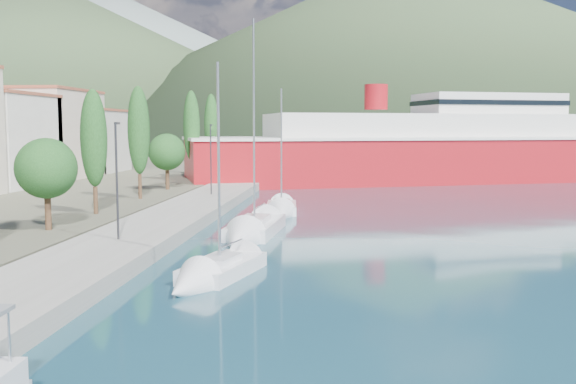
# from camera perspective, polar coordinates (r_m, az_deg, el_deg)

# --- Properties ---
(ground) EXTENTS (1400.00, 1400.00, 0.00)m
(ground) POSITION_cam_1_polar(r_m,az_deg,el_deg) (136.64, 4.22, 2.98)
(ground) COLOR #1A4454
(quay) EXTENTS (5.00, 88.00, 0.80)m
(quay) POSITION_cam_1_polar(r_m,az_deg,el_deg) (44.51, -10.13, -2.32)
(quay) COLOR gray
(quay) RESTS_ON ground
(hills_far) EXTENTS (1480.00, 900.00, 180.00)m
(hills_far) POSITION_cam_1_polar(r_m,az_deg,el_deg) (653.36, 17.77, 11.71)
(hills_far) COLOR slate
(hills_far) RESTS_ON ground
(hills_near) EXTENTS (1010.00, 520.00, 115.00)m
(hills_near) POSITION_cam_1_polar(r_m,az_deg,el_deg) (402.68, 19.47, 11.51)
(hills_near) COLOR #374C2E
(hills_near) RESTS_ON ground
(tree_row) EXTENTS (3.48, 62.84, 10.07)m
(tree_row) POSITION_cam_1_polar(r_m,az_deg,el_deg) (50.72, -14.44, 4.56)
(tree_row) COLOR #47301E
(tree_row) RESTS_ON land_strip
(lamp_posts) EXTENTS (0.15, 47.00, 6.06)m
(lamp_posts) POSITION_cam_1_polar(r_m,az_deg,el_deg) (33.79, -15.20, 1.31)
(lamp_posts) COLOR #2D2D33
(lamp_posts) RESTS_ON quay
(sailboat_near) EXTENTS (3.84, 7.41, 10.21)m
(sailboat_near) POSITION_cam_1_polar(r_m,az_deg,el_deg) (27.50, -7.36, -7.54)
(sailboat_near) COLOR silver
(sailboat_near) RESTS_ON ground
(sailboat_mid) EXTENTS (3.20, 9.92, 14.06)m
(sailboat_mid) POSITION_cam_1_polar(r_m,az_deg,el_deg) (37.73, -3.61, -3.79)
(sailboat_mid) COLOR silver
(sailboat_mid) RESTS_ON ground
(sailboat_far) EXTENTS (2.90, 7.26, 10.42)m
(sailboat_far) POSITION_cam_1_polar(r_m,az_deg,el_deg) (48.20, -0.61, -1.74)
(sailboat_far) COLOR silver
(sailboat_far) RESTS_ON ground
(ferry) EXTENTS (62.84, 32.54, 12.30)m
(ferry) POSITION_cam_1_polar(r_m,az_deg,el_deg) (81.37, 13.55, 3.60)
(ferry) COLOR #A21119
(ferry) RESTS_ON ground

